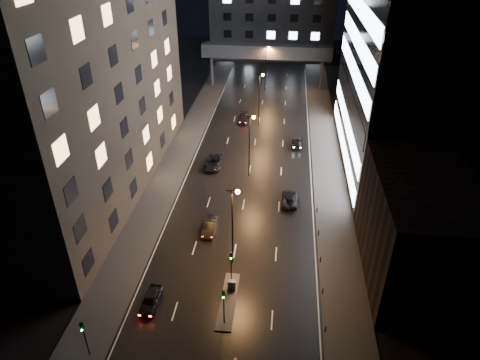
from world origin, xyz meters
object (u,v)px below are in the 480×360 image
(car_toward_b, at_px, (297,143))
(car_away_b, at_px, (210,226))
(utility_cabinet, at_px, (232,285))
(car_away_c, at_px, (213,163))
(car_away_a, at_px, (151,300))
(car_away_d, at_px, (244,118))
(car_toward_a, at_px, (290,199))

(car_toward_b, bearing_deg, car_away_b, 69.45)
(utility_cabinet, bearing_deg, car_away_c, 103.67)
(car_away_b, relative_size, car_away_c, 0.83)
(car_away_a, xyz_separation_m, utility_cabinet, (8.08, 3.07, 0.02))
(car_away_c, distance_m, car_away_d, 18.89)
(car_away_a, height_order, car_toward_b, car_away_a)
(car_toward_b, bearing_deg, utility_cabinet, 81.64)
(car_away_d, xyz_separation_m, utility_cabinet, (3.44, -45.21, 0.04))
(car_away_b, bearing_deg, car_toward_b, 67.30)
(utility_cabinet, bearing_deg, car_away_d, 94.31)
(car_away_b, distance_m, car_away_c, 16.89)
(car_away_d, distance_m, utility_cabinet, 45.34)
(car_toward_a, bearing_deg, car_toward_b, -92.25)
(car_toward_b, distance_m, utility_cabinet, 36.33)
(utility_cabinet, bearing_deg, car_toward_a, 71.13)
(car_toward_b, height_order, utility_cabinet, car_toward_b)
(car_away_d, distance_m, car_toward_b, 14.18)
(car_away_a, bearing_deg, car_away_b, 74.71)
(utility_cabinet, bearing_deg, car_away_b, 112.60)
(car_away_b, relative_size, utility_cabinet, 3.90)
(car_away_c, xyz_separation_m, car_away_d, (3.04, 18.64, -0.06))
(car_away_b, relative_size, car_toward_b, 1.00)
(car_away_c, relative_size, car_toward_b, 1.20)
(car_away_d, relative_size, utility_cabinet, 4.13)
(car_away_b, relative_size, car_toward_a, 0.94)
(car_away_c, bearing_deg, car_away_d, 83.26)
(car_away_b, height_order, car_away_d, car_away_b)
(car_away_b, height_order, utility_cabinet, car_away_b)
(car_away_a, distance_m, car_away_c, 29.68)
(car_toward_b, bearing_deg, car_away_a, 71.48)
(car_toward_a, bearing_deg, car_away_a, 56.77)
(car_away_b, distance_m, car_away_d, 35.37)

